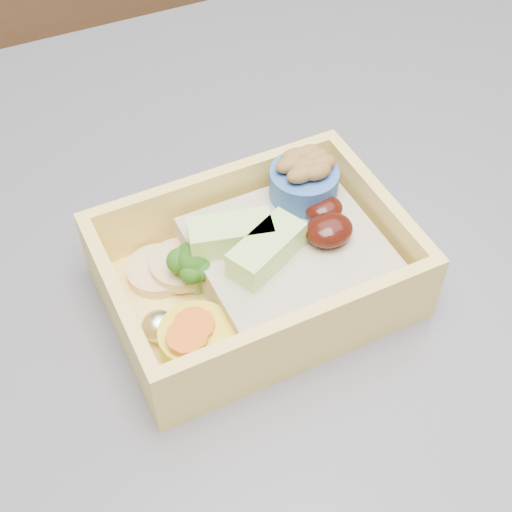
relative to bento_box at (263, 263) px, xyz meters
name	(u,v)px	position (x,y,z in m)	size (l,w,h in m)	color
bento_box	(263,263)	(0.00, 0.00, 0.00)	(0.18, 0.13, 0.06)	#FFDA69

